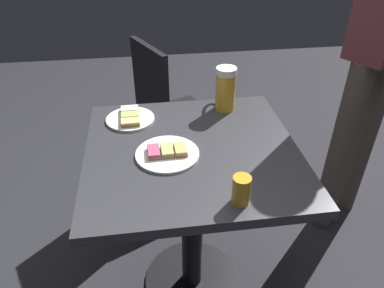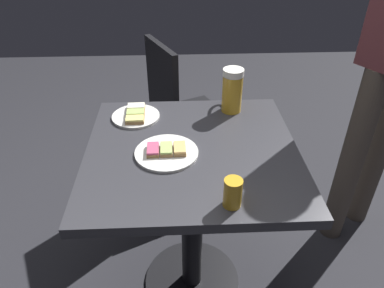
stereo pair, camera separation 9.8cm
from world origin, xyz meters
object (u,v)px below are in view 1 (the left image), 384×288
beer_glass_small (241,190)px  patron_standing (384,39)px  plate_far (130,118)px  cafe_chair (169,112)px  beer_mug (225,89)px  plate_near (167,153)px

beer_glass_small → patron_standing: bearing=39.2°
plate_far → cafe_chair: bearing=68.2°
beer_mug → patron_standing: size_ratio=0.11×
beer_glass_small → cafe_chair: cafe_chair is taller
patron_standing → beer_glass_small: bearing=8.7°
beer_mug → cafe_chair: size_ratio=0.20×
beer_mug → cafe_chair: 0.57m
beer_mug → beer_glass_small: beer_mug is taller
patron_standing → plate_near: bearing=-10.1°
plate_far → patron_standing: (1.08, 0.10, 0.24)m
plate_near → patron_standing: patron_standing is taller
cafe_chair → patron_standing: bearing=42.5°
beer_mug → plate_near: bearing=-131.1°
plate_near → plate_far: size_ratio=1.15×
beer_mug → beer_glass_small: bearing=-97.4°
beer_mug → patron_standing: (0.69, 0.05, 0.16)m
plate_far → patron_standing: bearing=5.1°
beer_glass_small → patron_standing: size_ratio=0.05×
beer_glass_small → cafe_chair: (-0.13, 0.99, -0.28)m
cafe_chair → patron_standing: (0.90, -0.37, 0.48)m
beer_mug → beer_glass_small: 0.58m
plate_near → beer_glass_small: beer_glass_small is taller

